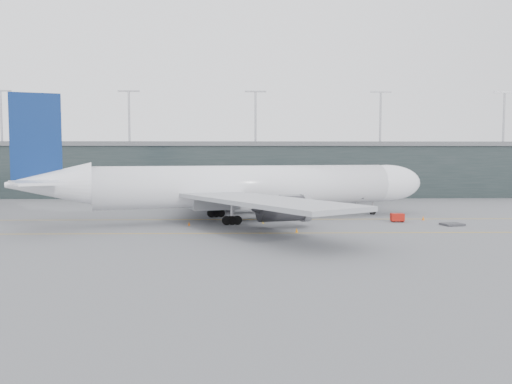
{
  "coord_description": "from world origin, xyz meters",
  "views": [
    {
      "loc": [
        1.84,
        -91.72,
        11.02
      ],
      "look_at": [
        3.91,
        -4.0,
        4.88
      ],
      "focal_mm": 35.0,
      "sensor_mm": 36.0,
      "label": 1
    }
  ],
  "objects": [
    {
      "name": "cone_nose",
      "position": [
        33.17,
        -5.78,
        0.4
      ],
      "size": [
        0.5,
        0.5,
        0.79
      ],
      "primitive_type": "cone",
      "color": "orange",
      "rests_on": "ground"
    },
    {
      "name": "taxiline_a",
      "position": [
        0.0,
        -4.0,
        0.01
      ],
      "size": [
        160.0,
        0.25,
        0.02
      ],
      "primitive_type": "cube",
      "color": "#C89512",
      "rests_on": "ground"
    },
    {
      "name": "uld_b",
      "position": [
        -1.22,
        12.44,
        1.09
      ],
      "size": [
        2.8,
        2.55,
        2.07
      ],
      "rotation": [
        0.0,
        0.0,
        -0.39
      ],
      "color": "#37373C",
      "rests_on": "ground"
    },
    {
      "name": "cone_wing_stbd",
      "position": [
        9.53,
        -19.36,
        0.34
      ],
      "size": [
        0.42,
        0.42,
        0.67
      ],
      "primitive_type": "cone",
      "color": "orange",
      "rests_on": "ground"
    },
    {
      "name": "taxiline_b",
      "position": [
        0.0,
        -20.0,
        0.01
      ],
      "size": [
        160.0,
        0.25,
        0.02
      ],
      "primitive_type": "cube",
      "color": "#C89512",
      "rests_on": "ground"
    },
    {
      "name": "terminal",
      "position": [
        -0.0,
        58.0,
        7.62
      ],
      "size": [
        240.0,
        36.0,
        29.0
      ],
      "color": "black",
      "rests_on": "ground"
    },
    {
      "name": "cone_tail",
      "position": [
        -7.09,
        -11.56,
        0.31
      ],
      "size": [
        0.39,
        0.39,
        0.62
      ],
      "primitive_type": "cone",
      "color": "orange",
      "rests_on": "ground"
    },
    {
      "name": "baggage_dolly",
      "position": [
        35.48,
        -12.44,
        0.19
      ],
      "size": [
        3.73,
        3.26,
        0.32
      ],
      "primitive_type": "cube",
      "rotation": [
        0.0,
        0.0,
        0.24
      ],
      "color": "#333438",
      "rests_on": "ground"
    },
    {
      "name": "jet_bridge",
      "position": [
        26.29,
        22.94,
        4.53
      ],
      "size": [
        11.59,
        42.85,
        6.05
      ],
      "rotation": [
        0.0,
        0.0,
        -0.22
      ],
      "color": "#303035",
      "rests_on": "ground"
    },
    {
      "name": "gse_cart",
      "position": [
        27.9,
        -8.01,
        0.82
      ],
      "size": [
        2.19,
        1.41,
        1.48
      ],
      "rotation": [
        0.0,
        0.0,
        -0.02
      ],
      "color": "#A1140B",
      "rests_on": "ground"
    },
    {
      "name": "uld_c",
      "position": [
        -1.09,
        9.54,
        0.88
      ],
      "size": [
        1.89,
        1.54,
        1.67
      ],
      "rotation": [
        0.0,
        0.0,
        0.04
      ],
      "color": "#37373C",
      "rests_on": "ground"
    },
    {
      "name": "main_aircraft",
      "position": [
        2.07,
        -4.47,
        5.84
      ],
      "size": [
        72.75,
        66.93,
        20.81
      ],
      "rotation": [
        0.0,
        0.0,
        0.3
      ],
      "color": "white",
      "rests_on": "ground"
    },
    {
      "name": "ground",
      "position": [
        0.0,
        0.0,
        0.0
      ],
      "size": [
        320.0,
        320.0,
        0.0
      ],
      "primitive_type": "plane",
      "color": "#5E5E63",
      "rests_on": "ground"
    },
    {
      "name": "taxiline_lead_main",
      "position": [
        5.0,
        20.0,
        0.01
      ],
      "size": [
        0.25,
        60.0,
        0.02
      ],
      "primitive_type": "cube",
      "color": "#C89512",
      "rests_on": "ground"
    },
    {
      "name": "cone_wing_port",
      "position": [
        8.48,
        11.8,
        0.31
      ],
      "size": [
        0.39,
        0.39,
        0.63
      ],
      "primitive_type": "cone",
      "color": "#FB370D",
      "rests_on": "ground"
    },
    {
      "name": "uld_a",
      "position": [
        -6.16,
        10.69,
        0.92
      ],
      "size": [
        2.24,
        1.97,
        1.75
      ],
      "rotation": [
        0.0,
        0.0,
        -0.25
      ],
      "color": "#37373C",
      "rests_on": "ground"
    }
  ]
}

